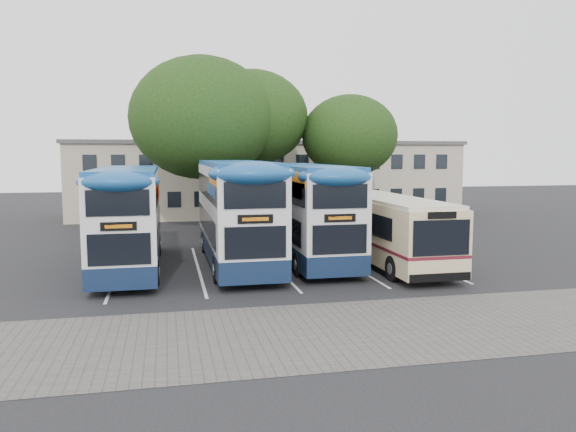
% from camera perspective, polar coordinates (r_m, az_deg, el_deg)
% --- Properties ---
extents(ground, '(120.00, 120.00, 0.00)m').
position_cam_1_polar(ground, '(22.62, 10.45, -6.97)').
color(ground, black).
rests_on(ground, ground).
extents(paving_strip, '(40.00, 6.00, 0.01)m').
position_cam_1_polar(paving_strip, '(17.42, 10.73, -11.02)').
color(paving_strip, '#595654').
rests_on(paving_strip, ground).
extents(bay_lines, '(14.12, 11.00, 0.01)m').
position_cam_1_polar(bay_lines, '(26.25, -1.43, -5.00)').
color(bay_lines, silver).
rests_on(bay_lines, ground).
extents(depot_building, '(32.40, 8.40, 6.20)m').
position_cam_1_polar(depot_building, '(48.08, -2.00, 3.96)').
color(depot_building, '#B3A590').
rests_on(depot_building, ground).
extents(lamp_post, '(0.25, 1.05, 9.06)m').
position_cam_1_polar(lamp_post, '(42.81, 7.67, 6.19)').
color(lamp_post, gray).
rests_on(lamp_post, ground).
extents(tree_left, '(9.18, 9.18, 11.32)m').
position_cam_1_polar(tree_left, '(36.64, -8.72, 9.79)').
color(tree_left, black).
rests_on(tree_left, ground).
extents(tree_mid, '(7.52, 7.52, 10.81)m').
position_cam_1_polar(tree_mid, '(38.65, -3.63, 9.94)').
color(tree_mid, black).
rests_on(tree_mid, ground).
extents(tree_right, '(6.61, 6.61, 9.21)m').
position_cam_1_polar(tree_right, '(39.26, 6.28, 8.09)').
color(tree_right, black).
rests_on(tree_right, ground).
extents(bus_dd_left, '(2.64, 10.90, 4.54)m').
position_cam_1_polar(bus_dd_left, '(26.04, -15.89, 0.23)').
color(bus_dd_left, '#101F3C').
rests_on(bus_dd_left, ground).
extents(bus_dd_mid, '(2.80, 11.55, 4.81)m').
position_cam_1_polar(bus_dd_mid, '(26.31, -5.31, 0.83)').
color(bus_dd_mid, '#101F3C').
rests_on(bus_dd_mid, ground).
extents(bus_dd_right, '(2.70, 11.12, 4.63)m').
position_cam_1_polar(bus_dd_right, '(27.25, 1.75, 0.84)').
color(bus_dd_right, '#101F3C').
rests_on(bus_dd_right, ground).
extents(bus_single, '(2.70, 10.59, 3.16)m').
position_cam_1_polar(bus_single, '(26.88, 10.00, -0.97)').
color(bus_single, beige).
rests_on(bus_single, ground).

